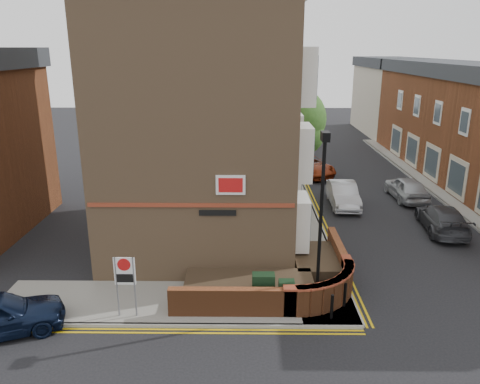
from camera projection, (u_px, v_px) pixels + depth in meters
name	position (u px, v px, depth m)	size (l,w,h in m)	color
ground	(273.00, 328.00, 15.68)	(120.00, 120.00, 0.00)	black
pavement_corner	(176.00, 302.00, 17.13)	(13.00, 3.00, 0.12)	gray
pavement_main	(290.00, 189.00, 30.92)	(2.00, 32.00, 0.12)	gray
pavement_far	(478.00, 204.00, 27.94)	(4.00, 40.00, 0.12)	gray
kerb_side	(169.00, 325.00, 15.69)	(13.00, 0.15, 0.12)	gray
kerb_main_near	(305.00, 189.00, 30.91)	(0.15, 32.00, 0.12)	gray
kerb_main_far	(445.00, 203.00, 27.96)	(0.15, 40.00, 0.12)	gray
yellow_lines_side	(168.00, 331.00, 15.47)	(13.00, 0.28, 0.01)	gold
yellow_lines_main	(309.00, 189.00, 30.92)	(0.28, 32.00, 0.01)	gold
corner_building	(204.00, 110.00, 21.51)	(8.95, 10.40, 13.60)	#8E6C4B
garden_wall	(270.00, 291.00, 18.06)	(6.80, 6.00, 1.20)	brown
lamppost	(321.00, 222.00, 15.82)	(0.25, 0.50, 6.30)	black
utility_cabinet_large	(263.00, 289.00, 16.71)	(0.80, 0.45, 1.20)	black
utility_cabinet_small	(286.00, 295.00, 16.43)	(0.55, 0.40, 1.10)	black
bollard_near	(332.00, 307.00, 15.87)	(0.11, 0.11, 0.90)	black
bollard_far	(345.00, 295.00, 16.63)	(0.11, 0.11, 0.90)	black
zone_sign	(125.00, 276.00, 15.72)	(0.72, 0.07, 2.20)	slate
far_terrace_cream	(388.00, 95.00, 50.63)	(5.40, 12.40, 8.00)	beige
tree_near	(295.00, 123.00, 27.68)	(3.64, 3.65, 6.70)	#382B1E
tree_mid	(285.00, 100.00, 35.18)	(4.03, 4.03, 7.42)	#382B1E
tree_far	(277.00, 94.00, 42.90)	(3.81, 3.81, 7.00)	#382B1E
traffic_light_assembly	(286.00, 126.00, 38.71)	(0.20, 0.16, 4.20)	black
silver_car_near	(343.00, 194.00, 27.56)	(1.48, 4.26, 1.40)	#AFB1B7
red_car_main	(307.00, 165.00, 34.32)	(2.38, 5.17, 1.44)	maroon
grey_car_far	(442.00, 218.00, 23.80)	(1.86, 4.57, 1.33)	#34353A
silver_car_far	(407.00, 188.00, 28.74)	(1.69, 4.21, 1.43)	#A4A7AC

